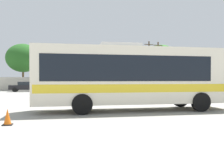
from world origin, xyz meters
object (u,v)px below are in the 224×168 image
at_px(coach_bus_cream_yellow, 132,75).
at_px(parked_car_second_dark_blue, 74,86).
at_px(utility_pole_far, 149,64).
at_px(roadside_tree_left, 23,58).
at_px(parked_car_third_black, 116,86).
at_px(roadside_tree_midleft, 69,61).
at_px(parked_car_leftmost_black, 26,86).
at_px(utility_pole_near, 158,65).
at_px(parked_car_rightmost_black, 156,86).
at_px(traffic_cone_on_apron, 8,117).
at_px(roadside_tree_midright, 161,59).

height_order(coach_bus_cream_yellow, parked_car_second_dark_blue, coach_bus_cream_yellow).
height_order(utility_pole_far, roadside_tree_left, utility_pole_far).
height_order(parked_car_third_black, roadside_tree_midleft, roadside_tree_midleft).
height_order(coach_bus_cream_yellow, utility_pole_far, utility_pole_far).
relative_size(parked_car_leftmost_black, parked_car_third_black, 0.97).
distance_m(parked_car_third_black, utility_pole_near, 11.00).
bearing_deg(parked_car_rightmost_black, parked_car_third_black, 177.20).
height_order(utility_pole_near, roadside_tree_midleft, utility_pole_near).
height_order(utility_pole_far, traffic_cone_on_apron, utility_pole_far).
xyz_separation_m(parked_car_rightmost_black, utility_pole_far, (1.68, 8.10, 3.84)).
relative_size(parked_car_leftmost_black, roadside_tree_midright, 0.54).
bearing_deg(parked_car_third_black, parked_car_second_dark_blue, 174.15).
bearing_deg(roadside_tree_midleft, parked_car_second_dark_blue, -88.12).
height_order(parked_car_leftmost_black, roadside_tree_midright, roadside_tree_midright).
relative_size(parked_car_second_dark_blue, utility_pole_far, 0.52).
distance_m(roadside_tree_midleft, roadside_tree_midright, 17.20).
bearing_deg(traffic_cone_on_apron, roadside_tree_left, 97.01).
xyz_separation_m(parked_car_third_black, roadside_tree_left, (-14.32, 6.78, 4.52)).
relative_size(roadside_tree_midleft, roadside_tree_midright, 0.87).
relative_size(utility_pole_near, traffic_cone_on_apron, 13.14).
bearing_deg(traffic_cone_on_apron, parked_car_rightmost_black, 58.47).
distance_m(coach_bus_cream_yellow, roadside_tree_midleft, 34.64).
bearing_deg(utility_pole_far, parked_car_leftmost_black, -160.79).
distance_m(parked_car_rightmost_black, roadside_tree_midright, 9.77).
xyz_separation_m(coach_bus_cream_yellow, roadside_tree_midright, (14.41, 30.90, 3.65)).
distance_m(parked_car_third_black, utility_pole_far, 11.82).
height_order(parked_car_second_dark_blue, parked_car_rightmost_black, parked_car_second_dark_blue).
relative_size(parked_car_second_dark_blue, parked_car_rightmost_black, 1.05).
height_order(parked_car_rightmost_black, roadside_tree_midleft, roadside_tree_midleft).
height_order(parked_car_rightmost_black, traffic_cone_on_apron, parked_car_rightmost_black).
distance_m(roadside_tree_left, roadside_tree_midleft, 8.66).
bearing_deg(roadside_tree_left, parked_car_third_black, -25.32).
xyz_separation_m(parked_car_second_dark_blue, roadside_tree_midleft, (-0.33, 10.09, 4.40)).
bearing_deg(coach_bus_cream_yellow, parked_car_rightmost_black, 65.73).
relative_size(parked_car_leftmost_black, roadside_tree_midleft, 0.62).
bearing_deg(traffic_cone_on_apron, roadside_tree_midright, 59.39).
bearing_deg(roadside_tree_midleft, parked_car_rightmost_black, -40.42).
relative_size(parked_car_second_dark_blue, traffic_cone_on_apron, 7.24).
relative_size(roadside_tree_left, traffic_cone_on_apron, 11.93).
relative_size(coach_bus_cream_yellow, parked_car_third_black, 2.43).
distance_m(coach_bus_cream_yellow, traffic_cone_on_apron, 7.12).
bearing_deg(parked_car_rightmost_black, parked_car_leftmost_black, 177.76).
distance_m(parked_car_leftmost_black, utility_pole_near, 22.76).
distance_m(utility_pole_near, roadside_tree_midright, 2.59).
bearing_deg(utility_pole_near, roadside_tree_left, 176.59).
bearing_deg(parked_car_rightmost_black, roadside_tree_midright, 62.83).
xyz_separation_m(parked_car_second_dark_blue, roadside_tree_midright, (16.50, 6.58, 4.83)).
bearing_deg(traffic_cone_on_apron, parked_car_third_black, 69.54).
xyz_separation_m(parked_car_second_dark_blue, utility_pole_far, (14.31, 7.14, 3.80)).
xyz_separation_m(coach_bus_cream_yellow, roadside_tree_left, (-10.13, 30.45, 3.29)).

